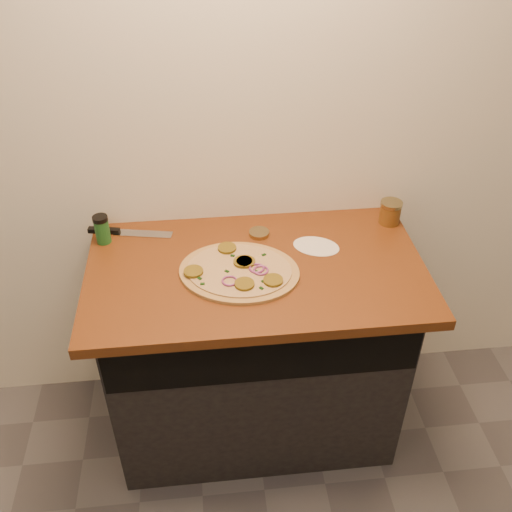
{
  "coord_description": "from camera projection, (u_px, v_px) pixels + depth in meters",
  "views": [
    {
      "loc": [
        -0.17,
        -0.16,
        2.15
      ],
      "look_at": [
        -0.0,
        1.41,
        0.95
      ],
      "focal_mm": 40.0,
      "sensor_mm": 36.0,
      "label": 1
    }
  ],
  "objects": [
    {
      "name": "mason_jar_lid",
      "position": [
        259.0,
        233.0,
        2.17
      ],
      "size": [
        0.1,
        0.1,
        0.02
      ],
      "primitive_type": "cylinder",
      "rotation": [
        0.0,
        0.0,
        0.33
      ],
      "color": "#908154",
      "rests_on": "countertop"
    },
    {
      "name": "flour_spill",
      "position": [
        316.0,
        246.0,
        2.11
      ],
      "size": [
        0.23,
        0.23,
        0.0
      ],
      "primitive_type": "cylinder",
      "rotation": [
        0.0,
        0.0,
        -0.42
      ],
      "color": "white",
      "rests_on": "countertop"
    },
    {
      "name": "spice_shaker",
      "position": [
        102.0,
        229.0,
        2.1
      ],
      "size": [
        0.06,
        0.06,
        0.11
      ],
      "color": "#1C5A24",
      "rests_on": "countertop"
    },
    {
      "name": "chefs_knife",
      "position": [
        122.0,
        232.0,
        2.18
      ],
      "size": [
        0.32,
        0.1,
        0.02
      ],
      "color": "#B7BAC1",
      "rests_on": "countertop"
    },
    {
      "name": "countertop",
      "position": [
        256.0,
        270.0,
        2.03
      ],
      "size": [
        1.2,
        0.7,
        0.04
      ],
      "primitive_type": "cube",
      "color": "brown",
      "rests_on": "cabinet"
    },
    {
      "name": "salsa_jar",
      "position": [
        390.0,
        212.0,
        2.22
      ],
      "size": [
        0.08,
        0.08,
        0.09
      ],
      "color": "#A11010",
      "rests_on": "countertop"
    },
    {
      "name": "pizza",
      "position": [
        239.0,
        271.0,
        1.98
      ],
      "size": [
        0.5,
        0.5,
        0.03
      ],
      "color": "tan",
      "rests_on": "countertop"
    },
    {
      "name": "cabinet",
      "position": [
        255.0,
        352.0,
        2.33
      ],
      "size": [
        1.1,
        0.6,
        0.86
      ],
      "primitive_type": "cube",
      "color": "black",
      "rests_on": "ground"
    }
  ]
}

